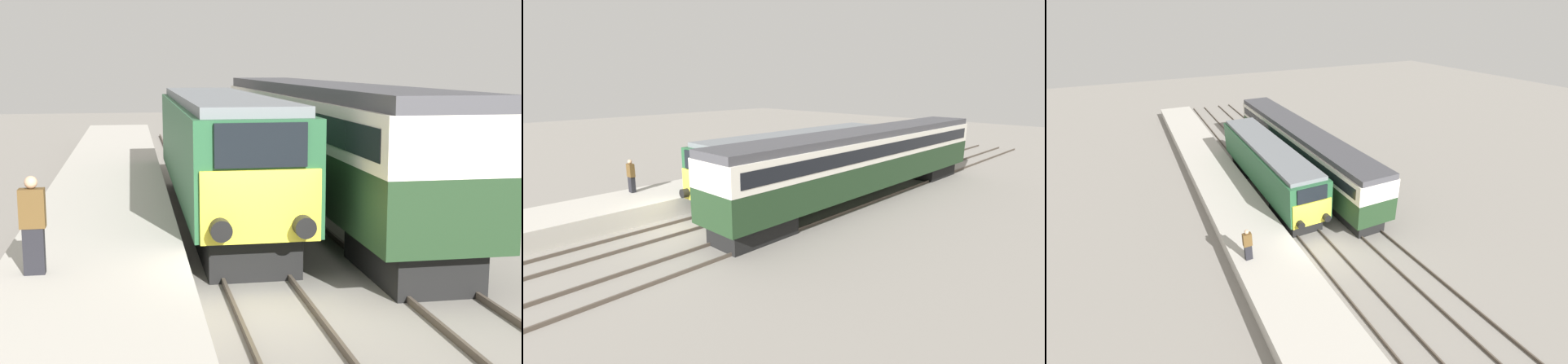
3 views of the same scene
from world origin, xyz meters
The scene contains 7 objects.
ground_plane centered at (0.00, 0.00, 0.00)m, with size 120.00×120.00×0.00m, color gray.
platform_left centered at (-3.30, 8.00, 0.47)m, with size 3.50×50.00×0.93m.
rails_near_track centered at (0.00, 5.00, 0.07)m, with size 1.51×60.00×0.14m.
rails_far_track centered at (3.40, 5.00, 0.07)m, with size 1.50×60.00×0.14m.
locomotive centered at (0.00, 8.14, 2.10)m, with size 2.70×14.47×3.74m.
passenger_carriage centered at (3.40, 9.97, 2.46)m, with size 2.75×21.11×4.03m.
person_on_platform centered at (-4.28, -0.13, 1.81)m, with size 0.44×0.26×1.75m.
Camera 1 is at (-2.53, -13.03, 4.56)m, focal length 50.00 mm.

